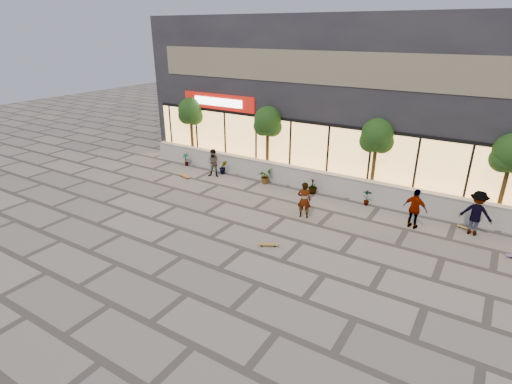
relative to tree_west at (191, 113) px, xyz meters
The scene contains 19 objects.
ground 12.21m from the tree_west, 40.55° to the right, with size 80.00×80.00×0.00m, color gray.
planter_wall 9.36m from the tree_west, ahead, with size 22.00×0.42×1.04m.
retail_building 10.27m from the tree_west, 28.00° to the left, with size 24.00×9.17×8.50m.
shrub_a 2.91m from the tree_west, 68.20° to the right, with size 0.43×0.29×0.81m, color #1C3E13.
shrub_b 4.37m from the tree_west, 20.75° to the right, with size 0.45×0.36×0.81m, color #1C3E13.
shrub_c 6.74m from the tree_west, 11.58° to the right, with size 0.73×0.63×0.81m, color #1C3E13.
shrub_d 9.35m from the tree_west, ahead, with size 0.45×0.45×0.81m, color #1C3E13.
shrub_e 12.05m from the tree_west, ahead, with size 0.43×0.29×0.81m, color #1C3E13.
tree_west is the anchor object (origin of this frame).
tree_midwest 5.50m from the tree_west, ahead, with size 1.60×1.50×3.92m.
tree_mideast 11.50m from the tree_west, ahead, with size 1.60×1.50×3.92m.
tree_east 17.00m from the tree_west, ahead, with size 1.60×1.50×3.92m.
skater_center 10.71m from the tree_west, 22.29° to the right, with size 0.60×0.40×1.65m, color white.
skater_left 4.28m from the tree_west, 31.03° to the right, with size 0.78×0.61×1.60m, color #968761.
skater_right_near 14.43m from the tree_west, 10.00° to the right, with size 1.01×0.42×1.73m, color white.
skater_right_far 16.48m from the tree_west, ahead, with size 1.22×0.70×1.88m, color maroon.
skateboard_center 12.31m from the tree_west, 36.01° to the right, with size 0.79×0.57×0.10m.
skateboard_left 4.49m from the tree_west, 57.70° to the right, with size 0.86×0.43×0.10m.
skateboard_right_near 16.33m from the tree_west, ahead, with size 0.75×0.39×0.09m.
Camera 1 is at (7.37, -11.02, 7.79)m, focal length 28.00 mm.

